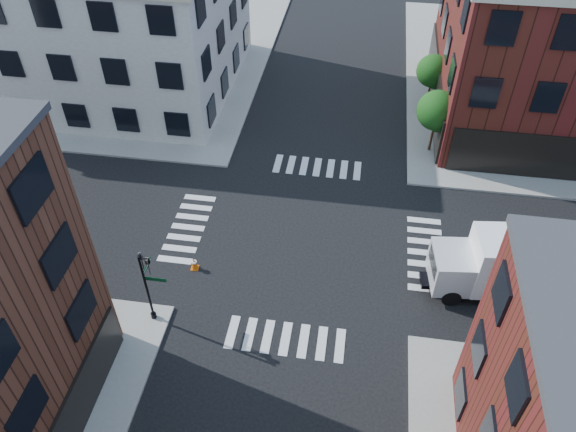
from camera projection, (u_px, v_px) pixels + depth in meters
The scene contains 8 objects.
ground at pixel (304, 240), 32.82m from camera, with size 120.00×120.00×0.00m, color black.
sidewalk_nw at pixel (103, 50), 50.35m from camera, with size 30.00×30.00×0.15m, color gray.
building_nw at pixel (86, 16), 42.81m from camera, with size 22.00×16.00×11.00m, color beige.
tree_near at pixel (438, 113), 37.09m from camera, with size 2.69×2.69×4.49m.
tree_far at pixel (433, 73), 41.64m from camera, with size 2.43×2.43×4.07m.
signal_pole at pixel (147, 280), 26.77m from camera, with size 1.29×1.24×4.60m.
box_truck at pixel (515, 265), 28.76m from camera, with size 8.43×3.37×3.73m.
traffic_cone at pixel (194, 264), 30.92m from camera, with size 0.46×0.46×0.78m.
Camera 1 is at (2.57, -23.05, 23.27)m, focal length 35.00 mm.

